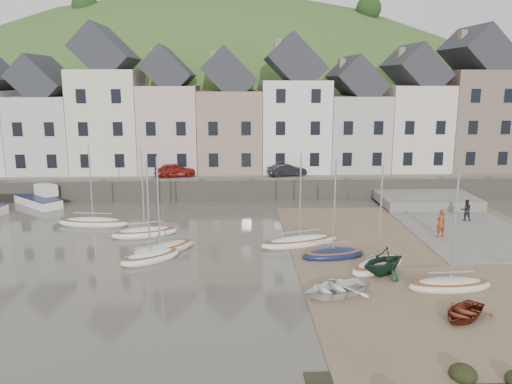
{
  "coord_description": "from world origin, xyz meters",
  "views": [
    {
      "loc": [
        -1.49,
        -29.54,
        10.71
      ],
      "look_at": [
        0.0,
        6.0,
        3.0
      ],
      "focal_mm": 36.89,
      "sensor_mm": 36.0,
      "label": 1
    }
  ],
  "objects_px": {
    "car_right": "(287,170)",
    "sailboat_0": "(93,222)",
    "person_red": "(441,223)",
    "rowboat_green": "(383,261)",
    "car_left": "(175,170)",
    "person_dark": "(466,210)",
    "rowboat_white": "(335,288)",
    "rowboat_red": "(463,312)"
  },
  "relations": [
    {
      "from": "car_right",
      "to": "sailboat_0",
      "type": "bearing_deg",
      "value": 111.74
    },
    {
      "from": "sailboat_0",
      "to": "person_red",
      "type": "xyz_separation_m",
      "value": [
        24.49,
        -4.2,
        0.82
      ]
    },
    {
      "from": "rowboat_green",
      "to": "car_left",
      "type": "relative_size",
      "value": 0.78
    },
    {
      "from": "person_dark",
      "to": "car_left",
      "type": "height_order",
      "value": "car_left"
    },
    {
      "from": "person_red",
      "to": "car_left",
      "type": "bearing_deg",
      "value": -52.87
    },
    {
      "from": "rowboat_green",
      "to": "car_right",
      "type": "distance_m",
      "value": 22.06
    },
    {
      "from": "sailboat_0",
      "to": "rowboat_white",
      "type": "height_order",
      "value": "sailboat_0"
    },
    {
      "from": "car_left",
      "to": "car_right",
      "type": "height_order",
      "value": "car_left"
    },
    {
      "from": "sailboat_0",
      "to": "rowboat_green",
      "type": "distance_m",
      "value": 21.61
    },
    {
      "from": "person_dark",
      "to": "person_red",
      "type": "bearing_deg",
      "value": 57.31
    },
    {
      "from": "rowboat_green",
      "to": "person_dark",
      "type": "xyz_separation_m",
      "value": [
        9.35,
        10.69,
        0.09
      ]
    },
    {
      "from": "person_dark",
      "to": "car_left",
      "type": "distance_m",
      "value": 25.71
    },
    {
      "from": "rowboat_green",
      "to": "car_left",
      "type": "distance_m",
      "value": 25.83
    },
    {
      "from": "rowboat_white",
      "to": "car_right",
      "type": "bearing_deg",
      "value": 157.0
    },
    {
      "from": "rowboat_white",
      "to": "car_left",
      "type": "bearing_deg",
      "value": -179.63
    },
    {
      "from": "sailboat_0",
      "to": "car_left",
      "type": "distance_m",
      "value": 12.15
    },
    {
      "from": "rowboat_green",
      "to": "car_left",
      "type": "bearing_deg",
      "value": -178.97
    },
    {
      "from": "person_red",
      "to": "car_right",
      "type": "xyz_separation_m",
      "value": [
        -9.01,
        15.15,
        1.12
      ]
    },
    {
      "from": "rowboat_green",
      "to": "rowboat_white",
      "type": "bearing_deg",
      "value": -80.87
    },
    {
      "from": "rowboat_white",
      "to": "person_dark",
      "type": "bearing_deg",
      "value": 113.94
    },
    {
      "from": "rowboat_white",
      "to": "rowboat_green",
      "type": "relative_size",
      "value": 1.18
    },
    {
      "from": "person_red",
      "to": "car_right",
      "type": "bearing_deg",
      "value": -74.43
    },
    {
      "from": "rowboat_green",
      "to": "person_red",
      "type": "xyz_separation_m",
      "value": [
        5.8,
        6.63,
        0.24
      ]
    },
    {
      "from": "sailboat_0",
      "to": "rowboat_red",
      "type": "xyz_separation_m",
      "value": [
        20.81,
        -16.41,
        0.09
      ]
    },
    {
      "from": "person_dark",
      "to": "rowboat_white",
      "type": "bearing_deg",
      "value": 55.36
    },
    {
      "from": "rowboat_red",
      "to": "car_left",
      "type": "bearing_deg",
      "value": 166.99
    },
    {
      "from": "person_red",
      "to": "car_right",
      "type": "height_order",
      "value": "car_right"
    },
    {
      "from": "person_dark",
      "to": "car_left",
      "type": "relative_size",
      "value": 0.43
    },
    {
      "from": "rowboat_red",
      "to": "car_right",
      "type": "height_order",
      "value": "car_right"
    },
    {
      "from": "person_dark",
      "to": "rowboat_red",
      "type": "bearing_deg",
      "value": 74.48
    },
    {
      "from": "sailboat_0",
      "to": "rowboat_white",
      "type": "xyz_separation_m",
      "value": [
        15.48,
        -13.58,
        0.16
      ]
    },
    {
      "from": "rowboat_white",
      "to": "car_left",
      "type": "xyz_separation_m",
      "value": [
        -10.59,
        24.53,
        1.83
      ]
    },
    {
      "from": "sailboat_0",
      "to": "rowboat_red",
      "type": "relative_size",
      "value": 2.25
    },
    {
      "from": "rowboat_white",
      "to": "person_dark",
      "type": "xyz_separation_m",
      "value": [
        12.56,
        13.43,
        0.51
      ]
    },
    {
      "from": "rowboat_white",
      "to": "car_left",
      "type": "relative_size",
      "value": 0.92
    },
    {
      "from": "rowboat_red",
      "to": "car_left",
      "type": "xyz_separation_m",
      "value": [
        -15.92,
        27.36,
        1.9
      ]
    },
    {
      "from": "car_left",
      "to": "rowboat_red",
      "type": "bearing_deg",
      "value": -164.54
    },
    {
      "from": "rowboat_red",
      "to": "person_dark",
      "type": "bearing_deg",
      "value": 112.84
    },
    {
      "from": "rowboat_white",
      "to": "rowboat_red",
      "type": "relative_size",
      "value": 1.25
    },
    {
      "from": "person_red",
      "to": "person_dark",
      "type": "xyz_separation_m",
      "value": [
        3.54,
        4.06,
        -0.14
      ]
    },
    {
      "from": "sailboat_0",
      "to": "person_dark",
      "type": "distance_m",
      "value": 28.04
    },
    {
      "from": "person_red",
      "to": "car_left",
      "type": "height_order",
      "value": "car_left"
    }
  ]
}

